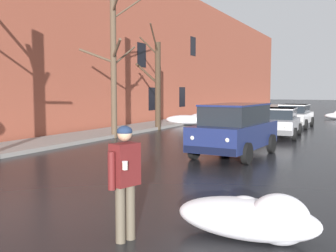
# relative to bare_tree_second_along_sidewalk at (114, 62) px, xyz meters

# --- Properties ---
(left_sidewalk_slab) EXTENTS (2.58, 80.00, 0.16)m
(left_sidewalk_slab) POSITION_rel_bare_tree_second_along_sidewalk_xyz_m (-1.22, 6.45, -3.57)
(left_sidewalk_slab) COLOR gray
(left_sidewalk_slab) RESTS_ON ground
(brick_townhouse_facade) EXTENTS (0.63, 80.00, 10.22)m
(brick_townhouse_facade) POSITION_rel_bare_tree_second_along_sidewalk_xyz_m (-3.01, 6.46, 1.46)
(brick_townhouse_facade) COLOR #9E4C38
(brick_townhouse_facade) RESTS_ON ground
(snow_bank_near_corner_left) EXTENTS (2.33, 1.37, 0.68)m
(snow_bank_near_corner_left) POSITION_rel_bare_tree_second_along_sidewalk_xyz_m (-0.21, 12.36, -3.35)
(snow_bank_near_corner_left) COLOR white
(snow_bank_near_corner_left) RESTS_ON ground
(snow_bank_mid_block_left) EXTENTS (3.08, 1.19, 0.66)m
(snow_bank_mid_block_left) POSITION_rel_bare_tree_second_along_sidewalk_xyz_m (0.26, 8.30, -3.33)
(snow_bank_mid_block_left) COLOR white
(snow_bank_mid_block_left) RESTS_ON ground
(snow_bank_near_corner_right) EXTENTS (2.25, 1.07, 0.76)m
(snow_bank_near_corner_right) POSITION_rel_bare_tree_second_along_sidewalk_xyz_m (9.50, -10.22, -3.33)
(snow_bank_near_corner_right) COLOR white
(snow_bank_near_corner_right) RESTS_ON ground
(bare_tree_second_along_sidewalk) EXTENTS (2.58, 3.21, 6.89)m
(bare_tree_second_along_sidewalk) POSITION_rel_bare_tree_second_along_sidewalk_xyz_m (0.00, 0.00, 0.00)
(bare_tree_second_along_sidewalk) COLOR #4C3D2D
(bare_tree_second_along_sidewalk) RESTS_ON ground
(bare_tree_mid_block) EXTENTS (2.25, 3.01, 5.90)m
(bare_tree_mid_block) POSITION_rel_bare_tree_second_along_sidewalk_xyz_m (-0.09, 4.54, -0.94)
(bare_tree_mid_block) COLOR #382B1E
(bare_tree_mid_block) RESTS_ON ground
(suv_darkblue_approaching_near_lane) EXTENTS (2.21, 4.48, 1.82)m
(suv_darkblue_approaching_near_lane) POSITION_rel_bare_tree_second_along_sidewalk_xyz_m (6.88, -2.69, -2.66)
(suv_darkblue_approaching_near_lane) COLOR navy
(suv_darkblue_approaching_near_lane) RESTS_ON ground
(sedan_silver_parked_kerbside_close) EXTENTS (2.16, 4.31, 1.42)m
(sedan_silver_parked_kerbside_close) POSITION_rel_bare_tree_second_along_sidewalk_xyz_m (7.06, 3.92, -2.89)
(sedan_silver_parked_kerbside_close) COLOR #B7B7BC
(sedan_silver_parked_kerbside_close) RESTS_ON ground
(sedan_white_parked_kerbside_mid) EXTENTS (2.07, 4.15, 1.42)m
(sedan_white_parked_kerbside_mid) POSITION_rel_bare_tree_second_along_sidewalk_xyz_m (6.84, 9.70, -2.89)
(sedan_white_parked_kerbside_mid) COLOR silver
(sedan_white_parked_kerbside_mid) RESTS_ON ground
(pedestrian_with_coffee) EXTENTS (0.37, 0.64, 1.76)m
(pedestrian_with_coffee) POSITION_rel_bare_tree_second_along_sidewalk_xyz_m (7.79, -11.20, -2.61)
(pedestrian_with_coffee) COLOR brown
(pedestrian_with_coffee) RESTS_ON ground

